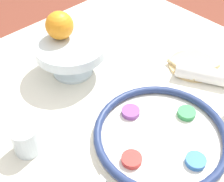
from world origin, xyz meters
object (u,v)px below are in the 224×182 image
object	(u,v)px
fruit_stand	(71,50)
orange_fruit	(60,25)
seder_plate	(161,135)
cup_near	(26,139)
bread_plate	(193,64)
napkin_roll	(203,74)

from	to	relation	value
fruit_stand	orange_fruit	world-z (taller)	orange_fruit
seder_plate	orange_fruit	xyz separation A→B (m)	(0.39, -0.00, 0.13)
fruit_stand	orange_fruit	xyz separation A→B (m)	(0.04, 0.00, 0.06)
orange_fruit	cup_near	bearing A→B (deg)	127.19
orange_fruit	bread_plate	size ratio (longest dim) A/B	0.53
cup_near	napkin_roll	bearing A→B (deg)	-105.47
cup_near	bread_plate	bearing A→B (deg)	-98.90
seder_plate	napkin_roll	size ratio (longest dim) A/B	2.10
fruit_stand	seder_plate	bearing A→B (deg)	179.31
orange_fruit	napkin_roll	distance (m)	0.44
fruit_stand	bread_plate	xyz separation A→B (m)	(-0.24, -0.28, -0.07)
cup_near	seder_plate	bearing A→B (deg)	-128.01
bread_plate	cup_near	xyz separation A→B (m)	(0.08, 0.54, 0.03)
bread_plate	napkin_roll	distance (m)	0.07
fruit_stand	cup_near	distance (m)	0.30
bread_plate	napkin_roll	world-z (taller)	napkin_roll
bread_plate	orange_fruit	bearing A→B (deg)	45.87
napkin_roll	cup_near	bearing A→B (deg)	74.53
seder_plate	cup_near	world-z (taller)	cup_near
napkin_roll	seder_plate	bearing A→B (deg)	102.68
napkin_roll	cup_near	distance (m)	0.53
seder_plate	bread_plate	xyz separation A→B (m)	(0.11, -0.29, -0.01)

